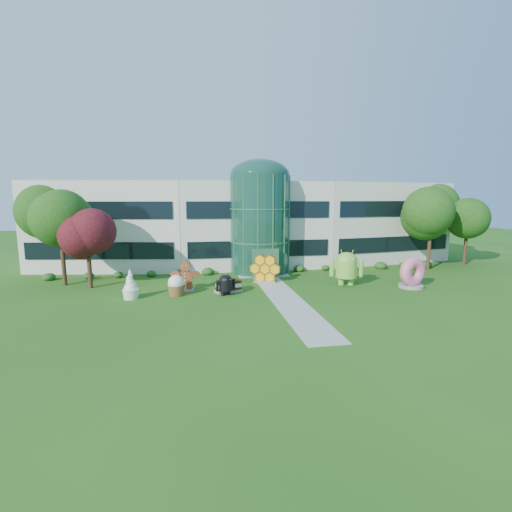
{
  "coord_description": "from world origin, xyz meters",
  "views": [
    {
      "loc": [
        -6.95,
        -25.27,
        7.59
      ],
      "look_at": [
        -1.44,
        6.0,
        2.6
      ],
      "focal_mm": 26.0,
      "sensor_mm": 36.0,
      "label": 1
    }
  ],
  "objects": [
    {
      "name": "donut",
      "position": [
        11.49,
        2.89,
        1.34
      ],
      "size": [
        2.81,
        1.86,
        2.68
      ],
      "primitive_type": null,
      "rotation": [
        0.0,
        0.0,
        0.26
      ],
      "color": "#E2557F",
      "rests_on": "ground"
    },
    {
      "name": "gingerbread",
      "position": [
        -7.51,
        5.18,
        1.25
      ],
      "size": [
        2.86,
        1.52,
        2.51
      ],
      "primitive_type": null,
      "rotation": [
        0.0,
        0.0,
        -0.18
      ],
      "color": "brown",
      "rests_on": "ground"
    },
    {
      "name": "building",
      "position": [
        0.0,
        18.0,
        4.65
      ],
      "size": [
        46.0,
        15.0,
        9.3
      ],
      "primitive_type": null,
      "color": "beige",
      "rests_on": "ground"
    },
    {
      "name": "trees_backdrop",
      "position": [
        0.0,
        13.0,
        4.2
      ],
      "size": [
        52.0,
        8.0,
        8.4
      ],
      "primitive_type": null,
      "color": "#1C4411",
      "rests_on": "ground"
    },
    {
      "name": "ice_cream_sandwich",
      "position": [
        -4.06,
        4.07,
        0.48
      ],
      "size": [
        2.39,
        1.71,
        0.96
      ],
      "primitive_type": null,
      "rotation": [
        0.0,
        0.0,
        0.33
      ],
      "color": "#301D0A",
      "rests_on": "ground"
    },
    {
      "name": "atrium",
      "position": [
        0.0,
        12.0,
        4.9
      ],
      "size": [
        6.0,
        6.0,
        9.8
      ],
      "primitive_type": "cylinder",
      "color": "#194738",
      "rests_on": "ground"
    },
    {
      "name": "android_black",
      "position": [
        -4.38,
        3.09,
        0.96
      ],
      "size": [
        1.96,
        1.6,
        1.93
      ],
      "primitive_type": null,
      "rotation": [
        0.0,
        0.0,
        0.31
      ],
      "color": "black",
      "rests_on": "ground"
    },
    {
      "name": "walkway",
      "position": [
        0.0,
        2.0,
        0.02
      ],
      "size": [
        2.4,
        20.0,
        0.04
      ],
      "primitive_type": "cube",
      "color": "#9E9E93",
      "rests_on": "ground"
    },
    {
      "name": "cupcake",
      "position": [
        -8.21,
        3.65,
        0.83
      ],
      "size": [
        1.67,
        1.67,
        1.66
      ],
      "primitive_type": null,
      "rotation": [
        0.0,
        0.0,
        0.24
      ],
      "color": "white",
      "rests_on": "ground"
    },
    {
      "name": "froyo",
      "position": [
        -11.58,
        3.33,
        1.13
      ],
      "size": [
        1.69,
        1.69,
        2.25
      ],
      "primitive_type": null,
      "rotation": [
        0.0,
        0.0,
        -0.35
      ],
      "color": "white",
      "rests_on": "ground"
    },
    {
      "name": "android_green",
      "position": [
        6.4,
        4.76,
        1.72
      ],
      "size": [
        3.44,
        2.73,
        3.43
      ],
      "primitive_type": null,
      "rotation": [
        0.0,
        0.0,
        -0.26
      ],
      "color": "#79C23E",
      "rests_on": "ground"
    },
    {
      "name": "tree_red",
      "position": [
        -15.5,
        7.5,
        3.0
      ],
      "size": [
        4.0,
        4.0,
        6.0
      ],
      "primitive_type": null,
      "color": "#3F0C14",
      "rests_on": "ground"
    },
    {
      "name": "honeycomb",
      "position": [
        -0.43,
        6.99,
        1.15
      ],
      "size": [
        3.11,
        2.0,
        2.3
      ],
      "primitive_type": null,
      "rotation": [
        0.0,
        0.0,
        -0.36
      ],
      "color": "yellow",
      "rests_on": "ground"
    },
    {
      "name": "ground",
      "position": [
        0.0,
        0.0,
        0.0
      ],
      "size": [
        140.0,
        140.0,
        0.0
      ],
      "primitive_type": "plane",
      "color": "#215114",
      "rests_on": "ground"
    }
  ]
}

